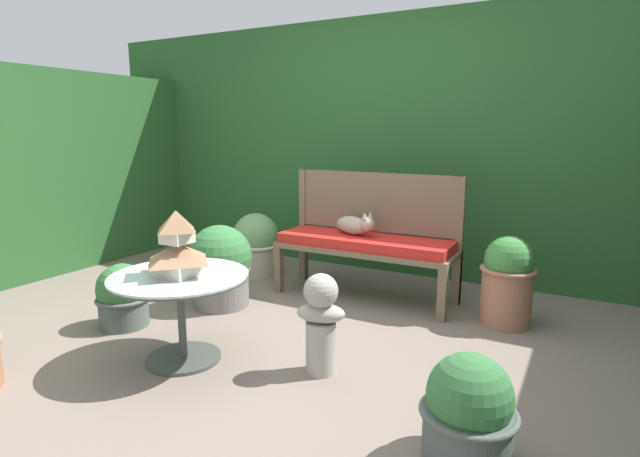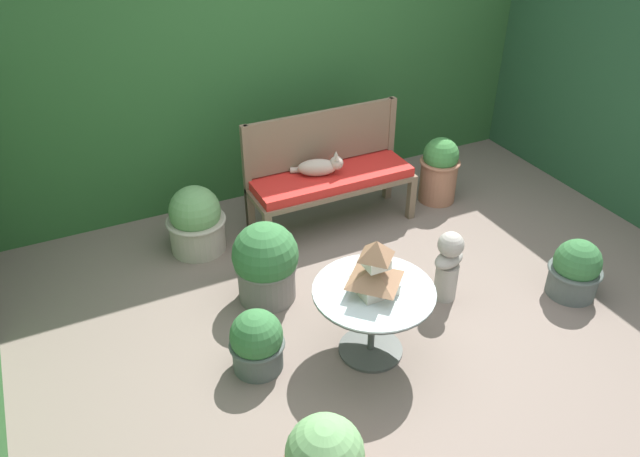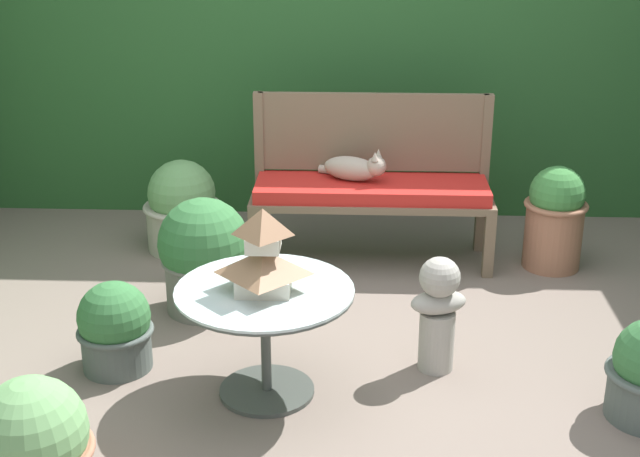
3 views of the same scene
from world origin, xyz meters
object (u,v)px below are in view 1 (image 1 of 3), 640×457
at_px(garden_bench, 365,247).
at_px(potted_plant_patio_mid, 220,267).
at_px(garden_bust, 321,320).
at_px(potted_plant_hedge_corner, 256,246).
at_px(pagoda_birdhouse, 178,248).
at_px(cat, 355,225).
at_px(potted_plant_table_near, 123,297).
at_px(patio_table, 180,293).
at_px(potted_plant_path_edge, 507,280).
at_px(potted_plant_table_far, 468,412).

xyz_separation_m(garden_bench, potted_plant_patio_mid, (-0.87, -0.67, -0.11)).
height_order(garden_bust, potted_plant_patio_mid, potted_plant_patio_mid).
height_order(potted_plant_hedge_corner, potted_plant_patio_mid, potted_plant_patio_mid).
bearing_deg(pagoda_birdhouse, potted_plant_patio_mid, 116.19).
height_order(cat, potted_plant_table_near, cat).
xyz_separation_m(garden_bench, cat, (-0.10, 0.03, 0.15)).
bearing_deg(potted_plant_hedge_corner, patio_table, -67.68).
xyz_separation_m(patio_table, potted_plant_path_edge, (1.52, 1.45, -0.09)).
distance_m(cat, pagoda_birdhouse, 1.56).
relative_size(cat, garden_bust, 0.72).
distance_m(pagoda_birdhouse, potted_plant_patio_mid, 0.98).
distance_m(garden_bench, garden_bust, 1.28).
bearing_deg(garden_bench, potted_plant_table_far, -54.32).
xyz_separation_m(garden_bench, patio_table, (-0.47, -1.49, -0.01)).
relative_size(garden_bust, potted_plant_hedge_corner, 0.99).
relative_size(patio_table, garden_bust, 1.38).
bearing_deg(potted_plant_patio_mid, potted_plant_hedge_corner, 108.25).
xyz_separation_m(garden_bust, potted_plant_table_far, (0.86, -0.37, -0.09)).
distance_m(potted_plant_hedge_corner, potted_plant_patio_mid, 0.86).
bearing_deg(potted_plant_path_edge, garden_bench, 178.00).
bearing_deg(garden_bust, potted_plant_patio_mid, 136.70).
relative_size(garden_bench, patio_table, 1.82).
distance_m(pagoda_birdhouse, garden_bust, 0.88).
height_order(pagoda_birdhouse, garden_bust, pagoda_birdhouse).
height_order(pagoda_birdhouse, potted_plant_table_far, pagoda_birdhouse).
bearing_deg(cat, potted_plant_table_near, -109.43).
xyz_separation_m(garden_bench, potted_plant_hedge_corner, (-1.14, 0.15, -0.15)).
xyz_separation_m(potted_plant_hedge_corner, potted_plant_path_edge, (2.20, -0.18, 0.05)).
height_order(pagoda_birdhouse, potted_plant_patio_mid, pagoda_birdhouse).
relative_size(garden_bust, potted_plant_table_near, 1.30).
bearing_deg(potted_plant_table_near, potted_plant_hedge_corner, 88.31).
distance_m(garden_bench, potted_plant_table_near, 1.77).
bearing_deg(potted_plant_table_near, patio_table, -14.90).
xyz_separation_m(garden_bust, potted_plant_patio_mid, (-1.16, 0.57, 0.00)).
relative_size(garden_bench, potted_plant_path_edge, 2.29).
height_order(garden_bust, potted_plant_path_edge, potted_plant_path_edge).
bearing_deg(potted_plant_path_edge, garden_bust, -122.49).
bearing_deg(pagoda_birdhouse, potted_plant_path_edge, 43.55).
xyz_separation_m(cat, potted_plant_table_near, (-1.08, -1.33, -0.36)).
bearing_deg(potted_plant_table_near, potted_plant_patio_mid, 63.38).
bearing_deg(patio_table, potted_plant_hedge_corner, 112.32).
xyz_separation_m(potted_plant_table_far, potted_plant_patio_mid, (-2.02, 0.93, 0.09)).
distance_m(garden_bust, potted_plant_path_edge, 1.42).
height_order(cat, potted_plant_path_edge, cat).
distance_m(garden_bust, potted_plant_hedge_corner, 1.99).
bearing_deg(potted_plant_table_near, potted_plant_table_far, -7.53).
bearing_deg(potted_plant_patio_mid, patio_table, -63.81).
height_order(garden_bust, potted_plant_table_near, garden_bust).
distance_m(pagoda_birdhouse, potted_plant_table_far, 1.69).
xyz_separation_m(cat, pagoda_birdhouse, (-0.37, -1.52, 0.09)).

